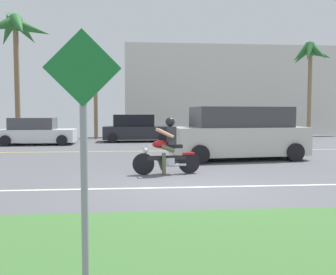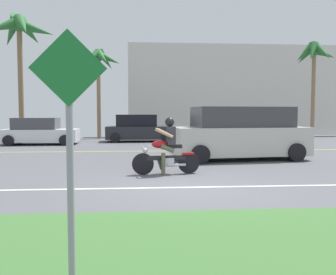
# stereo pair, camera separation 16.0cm
# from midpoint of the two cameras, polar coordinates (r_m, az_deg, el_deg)

# --- Properties ---
(ground) EXTENTS (56.00, 30.00, 0.04)m
(ground) POSITION_cam_midpoint_polar(r_m,az_deg,el_deg) (11.47, 0.45, -4.81)
(ground) COLOR #545459
(grass_median) EXTENTS (56.00, 3.80, 0.06)m
(grass_median) POSITION_cam_midpoint_polar(r_m,az_deg,el_deg) (4.64, 9.63, -17.29)
(grass_median) COLOR #3D6B33
(grass_median) RESTS_ON ground
(lane_line_near) EXTENTS (50.40, 0.12, 0.01)m
(lane_line_near) POSITION_cam_midpoint_polar(r_m,az_deg,el_deg) (8.54, 2.47, -7.64)
(lane_line_near) COLOR silver
(lane_line_near) RESTS_ON ground
(lane_line_far) EXTENTS (50.40, 0.12, 0.01)m
(lane_line_far) POSITION_cam_midpoint_polar(r_m,az_deg,el_deg) (16.56, -1.32, -2.07)
(lane_line_far) COLOR yellow
(lane_line_far) RESTS_ON ground
(motorcyclist) EXTENTS (1.88, 0.62, 1.58)m
(motorcyclist) POSITION_cam_midpoint_polar(r_m,az_deg,el_deg) (10.26, -0.58, -1.97)
(motorcyclist) COLOR black
(motorcyclist) RESTS_ON ground
(suv_nearby) EXTENTS (5.14, 2.56, 1.91)m
(suv_nearby) POSITION_cam_midpoint_polar(r_m,az_deg,el_deg) (13.80, 10.55, 0.55)
(suv_nearby) COLOR beige
(suv_nearby) RESTS_ON ground
(parked_car_0) EXTENTS (3.95, 2.07, 1.44)m
(parked_car_0) POSITION_cam_midpoint_polar(r_m,az_deg,el_deg) (21.16, -19.74, 0.81)
(parked_car_0) COLOR silver
(parked_car_0) RESTS_ON ground
(parked_car_1) EXTENTS (4.10, 2.09, 1.60)m
(parked_car_1) POSITION_cam_midpoint_polar(r_m,az_deg,el_deg) (22.16, -5.07, 1.32)
(parked_car_1) COLOR #232328
(parked_car_1) RESTS_ON ground
(palm_tree_0) EXTENTS (2.99, 2.94, 6.22)m
(palm_tree_0) POSITION_cam_midpoint_polar(r_m,az_deg,el_deg) (26.05, 20.82, 11.35)
(palm_tree_0) COLOR #846B4C
(palm_tree_0) RESTS_ON ground
(palm_tree_1) EXTENTS (4.08, 4.21, 7.98)m
(palm_tree_1) POSITION_cam_midpoint_polar(r_m,az_deg,el_deg) (25.72, -22.36, 14.57)
(palm_tree_1) COLOR brown
(palm_tree_1) RESTS_ON ground
(palm_tree_2) EXTENTS (3.09, 2.97, 5.89)m
(palm_tree_2) POSITION_cam_midpoint_polar(r_m,az_deg,el_deg) (24.92, -11.26, 11.20)
(palm_tree_2) COLOR #846B4C
(palm_tree_2) RESTS_ON ground
(street_sign) EXTENTS (0.62, 0.06, 2.37)m
(street_sign) POSITION_cam_midpoint_polar(r_m,az_deg,el_deg) (3.12, -14.25, -0.87)
(street_sign) COLOR gray
(street_sign) RESTS_ON ground
(building_far) EXTENTS (17.51, 4.00, 6.80)m
(building_far) POSITION_cam_midpoint_polar(r_m,az_deg,el_deg) (30.42, 10.16, 6.94)
(building_far) COLOR beige
(building_far) RESTS_ON ground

